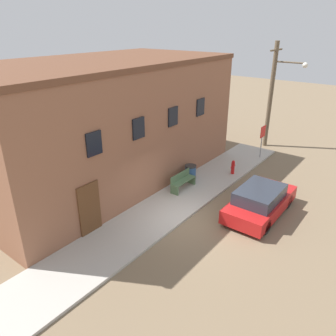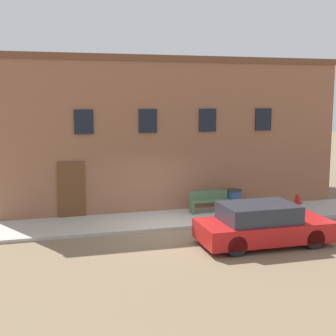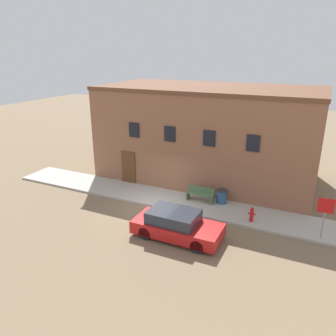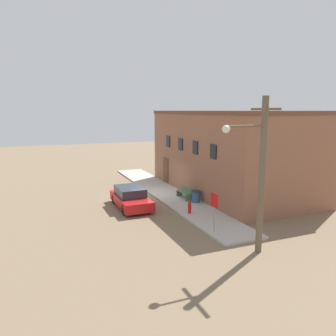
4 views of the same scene
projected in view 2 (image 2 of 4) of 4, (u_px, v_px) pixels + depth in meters
ground_plane at (169, 231)px, 16.09m from camera, size 80.00×80.00×0.00m
sidewalk at (160, 220)px, 17.27m from camera, size 20.26×2.49×0.11m
brick_building at (156, 130)px, 21.60m from camera, size 13.96×7.09×6.15m
fire_hydrant at (297, 204)px, 17.97m from camera, size 0.40×0.19×0.77m
bench at (210, 202)px, 18.23m from camera, size 1.56×0.44×0.83m
trash_bin at (234, 199)px, 18.82m from camera, size 0.61×0.61×0.78m
parked_car at (262, 225)px, 14.52m from camera, size 4.12×1.81×1.30m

